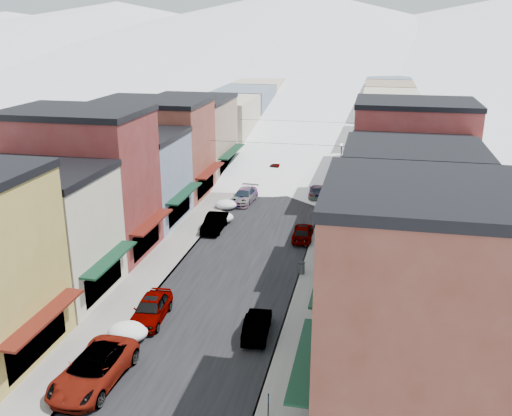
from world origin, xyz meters
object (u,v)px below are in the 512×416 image
at_px(car_silver_sedan, 151,308).
at_px(trash_can, 301,268).
at_px(streetlamp_near, 320,224).
at_px(car_dark_hatch, 215,222).
at_px(car_white_suv, 93,370).
at_px(car_green_sedan, 257,325).

bearing_deg(car_silver_sedan, trash_can, 41.37).
height_order(trash_can, streetlamp_near, streetlamp_near).
bearing_deg(car_dark_hatch, car_silver_sedan, -89.10).
xyz_separation_m(car_white_suv, trash_can, (9.45, 16.47, -0.25)).
bearing_deg(trash_can, car_white_suv, -119.84).
height_order(car_silver_sedan, trash_can, car_silver_sedan).
xyz_separation_m(car_silver_sedan, car_dark_hatch, (-0.50, 17.53, -0.05)).
height_order(car_white_suv, car_dark_hatch, car_white_suv).
relative_size(car_white_suv, trash_can, 6.63).
distance_m(car_dark_hatch, car_green_sedan, 19.63).
bearing_deg(streetlamp_near, car_white_suv, -116.03).
height_order(car_white_suv, car_green_sedan, car_white_suv).
xyz_separation_m(car_silver_sedan, car_green_sedan, (7.39, -0.45, -0.13)).
relative_size(car_silver_sedan, car_green_sedan, 1.15).
xyz_separation_m(car_white_suv, car_green_sedan, (7.84, 6.91, -0.17)).
xyz_separation_m(car_white_suv, car_dark_hatch, (-0.05, 24.89, -0.09)).
bearing_deg(car_dark_hatch, trash_can, -42.26).
distance_m(car_silver_sedan, car_green_sedan, 7.40).
relative_size(car_dark_hatch, car_green_sedan, 1.11).
xyz_separation_m(car_dark_hatch, streetlamp_near, (10.44, -3.61, 1.91)).
bearing_deg(trash_can, car_dark_hatch, 138.47).
relative_size(car_dark_hatch, trash_can, 5.00).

